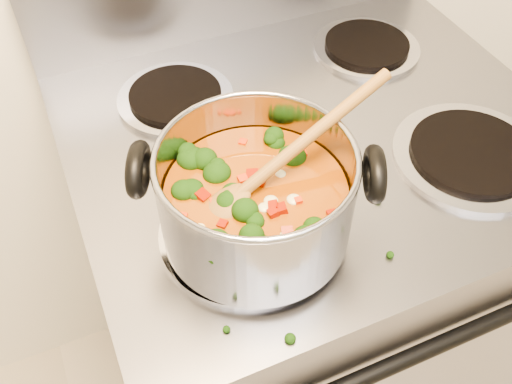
# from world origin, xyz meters

# --- Properties ---
(electric_range) EXTENTS (0.78, 0.70, 1.08)m
(electric_range) POSITION_xyz_m (0.02, 1.16, 0.47)
(electric_range) COLOR gray
(electric_range) RESTS_ON ground
(stockpot) EXTENTS (0.30, 0.24, 0.15)m
(stockpot) POSITION_xyz_m (-0.16, 1.00, 1.00)
(stockpot) COLOR gray
(stockpot) RESTS_ON electric_range
(wooden_spoon) EXTENTS (0.28, 0.09, 0.12)m
(wooden_spoon) POSITION_xyz_m (-0.14, 1.00, 1.04)
(wooden_spoon) COLOR brown
(wooden_spoon) RESTS_ON stockpot
(cooktop_crumbs) EXTENTS (0.40, 0.27, 0.01)m
(cooktop_crumbs) POSITION_xyz_m (-0.13, 1.02, 0.92)
(cooktop_crumbs) COLOR black
(cooktop_crumbs) RESTS_ON electric_range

